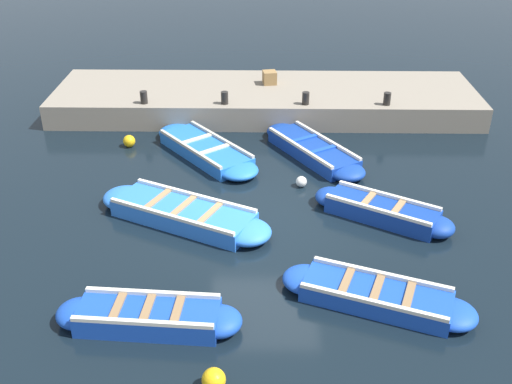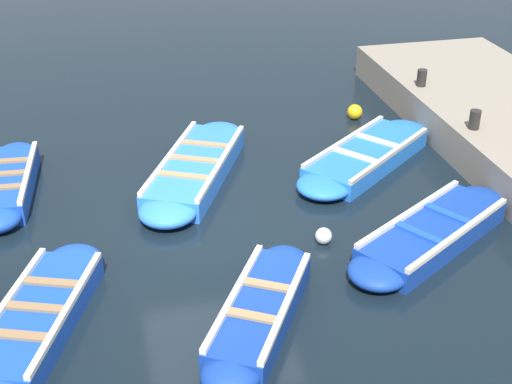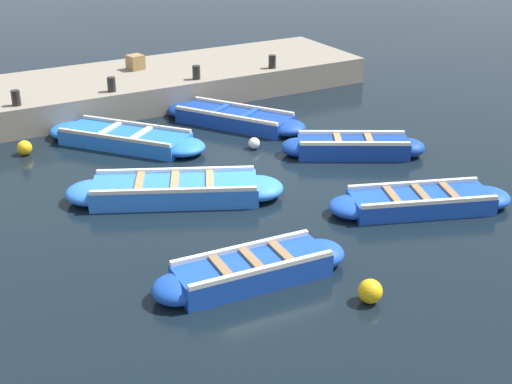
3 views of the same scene
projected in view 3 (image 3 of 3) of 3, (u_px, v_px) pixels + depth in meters
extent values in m
plane|color=black|center=(254.00, 180.00, 14.02)|extent=(120.00, 120.00, 0.00)
cube|color=#1947B7|center=(421.00, 202.00, 12.74)|extent=(1.72, 2.67, 0.31)
ellipsoid|color=#1947B7|center=(353.00, 207.00, 12.55)|extent=(1.07, 1.08, 0.31)
ellipsoid|color=#1947B7|center=(487.00, 197.00, 12.92)|extent=(1.07, 1.08, 0.31)
cube|color=silver|center=(430.00, 202.00, 12.29)|extent=(0.94, 2.34, 0.07)
cube|color=silver|center=(413.00, 183.00, 13.02)|extent=(0.94, 2.34, 0.07)
cube|color=olive|center=(393.00, 195.00, 12.59)|extent=(0.79, 0.41, 0.04)
cube|color=olive|center=(421.00, 193.00, 12.66)|extent=(0.79, 0.41, 0.04)
cube|color=olive|center=(450.00, 191.00, 12.74)|extent=(0.79, 0.41, 0.04)
cube|color=#1947B7|center=(252.00, 271.00, 10.52)|extent=(0.96, 2.37, 0.35)
ellipsoid|color=#1947B7|center=(178.00, 289.00, 10.06)|extent=(0.79, 0.81, 0.35)
ellipsoid|color=#1947B7|center=(320.00, 254.00, 10.98)|extent=(0.79, 0.81, 0.35)
cube|color=silver|center=(263.00, 270.00, 10.13)|extent=(0.23, 2.27, 0.07)
cube|color=silver|center=(242.00, 247.00, 10.73)|extent=(0.23, 2.27, 0.07)
cube|color=olive|center=(221.00, 266.00, 10.24)|extent=(0.72, 0.19, 0.04)
cube|color=olive|center=(252.00, 259.00, 10.44)|extent=(0.72, 0.19, 0.04)
cube|color=olive|center=(282.00, 252.00, 10.63)|extent=(0.72, 0.19, 0.04)
cube|color=blue|center=(175.00, 190.00, 13.15)|extent=(2.25, 3.18, 0.35)
ellipsoid|color=blue|center=(92.00, 193.00, 13.05)|extent=(1.29, 1.30, 0.35)
ellipsoid|color=blue|center=(257.00, 188.00, 13.24)|extent=(1.29, 1.30, 0.35)
cube|color=silver|center=(174.00, 191.00, 12.62)|extent=(1.36, 2.70, 0.07)
cube|color=silver|center=(176.00, 170.00, 13.49)|extent=(1.36, 2.70, 0.07)
cube|color=#9E7A51|center=(139.00, 182.00, 13.03)|extent=(0.88, 0.52, 0.04)
cube|color=#9E7A51|center=(175.00, 181.00, 13.06)|extent=(0.88, 0.52, 0.04)
cube|color=#9E7A51|center=(210.00, 180.00, 13.10)|extent=(0.88, 0.52, 0.04)
cube|color=blue|center=(125.00, 139.00, 15.73)|extent=(2.85, 2.58, 0.32)
ellipsoid|color=blue|center=(71.00, 131.00, 16.20)|extent=(1.37, 1.36, 0.32)
ellipsoid|color=blue|center=(183.00, 147.00, 15.26)|extent=(1.37, 1.36, 0.32)
cube|color=#B2AD9E|center=(113.00, 137.00, 15.24)|extent=(2.20, 1.80, 0.07)
cube|color=#B2AD9E|center=(136.00, 124.00, 16.06)|extent=(2.20, 1.80, 0.07)
cube|color=beige|center=(109.00, 129.00, 15.79)|extent=(0.68, 0.80, 0.04)
cube|color=beige|center=(141.00, 133.00, 15.52)|extent=(0.68, 0.80, 0.04)
cube|color=navy|center=(353.00, 147.00, 15.17)|extent=(1.84, 2.40, 0.36)
ellipsoid|color=navy|center=(298.00, 147.00, 15.18)|extent=(0.98, 0.99, 0.36)
ellipsoid|color=navy|center=(408.00, 148.00, 15.16)|extent=(0.98, 0.99, 0.36)
cube|color=silver|center=(355.00, 144.00, 14.76)|extent=(1.21, 2.02, 0.07)
cube|color=silver|center=(352.00, 132.00, 15.39)|extent=(1.21, 2.02, 0.07)
cube|color=#9E7A51|center=(338.00, 138.00, 15.09)|extent=(0.66, 0.46, 0.04)
cube|color=#9E7A51|center=(369.00, 139.00, 15.08)|extent=(0.66, 0.46, 0.04)
cube|color=navy|center=(235.00, 119.00, 16.97)|extent=(2.84, 2.28, 0.33)
ellipsoid|color=navy|center=(186.00, 110.00, 17.56)|extent=(1.21, 1.20, 0.33)
ellipsoid|color=navy|center=(287.00, 128.00, 16.38)|extent=(1.21, 1.20, 0.33)
cube|color=beige|center=(225.00, 116.00, 16.55)|extent=(2.33, 1.52, 0.07)
cube|color=beige|center=(243.00, 106.00, 17.24)|extent=(2.33, 1.52, 0.07)
cube|color=#1947B7|center=(220.00, 109.00, 17.06)|extent=(0.56, 0.77, 0.04)
cube|color=#1947B7|center=(249.00, 114.00, 16.73)|extent=(0.56, 0.77, 0.04)
cube|color=gray|center=(138.00, 86.00, 18.83)|extent=(3.31, 12.42, 0.70)
cylinder|color=black|center=(272.00, 62.00, 19.10)|extent=(0.20, 0.20, 0.35)
cylinder|color=black|center=(196.00, 72.00, 18.09)|extent=(0.20, 0.20, 0.35)
cylinder|color=black|center=(111.00, 84.00, 17.08)|extent=(0.20, 0.20, 0.35)
cylinder|color=black|center=(16.00, 98.00, 16.07)|extent=(0.20, 0.20, 0.35)
cube|color=olive|center=(135.00, 62.00, 18.97)|extent=(0.45, 0.45, 0.39)
sphere|color=#EAB214|center=(25.00, 148.00, 15.21)|extent=(0.32, 0.32, 0.32)
sphere|color=#EAB214|center=(370.00, 291.00, 10.01)|extent=(0.35, 0.35, 0.35)
sphere|color=silver|center=(254.00, 143.00, 15.55)|extent=(0.26, 0.26, 0.26)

